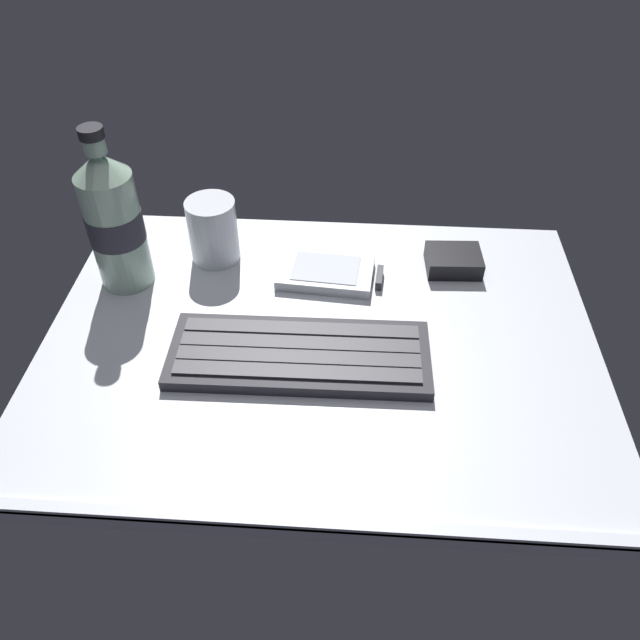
% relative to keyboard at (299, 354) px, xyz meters
% --- Properties ---
extents(ground_plane, '(0.64, 0.48, 0.03)m').
position_rel_keyboard_xyz_m(ground_plane, '(0.02, 0.03, -0.02)').
color(ground_plane, silver).
extents(keyboard, '(0.29, 0.11, 0.02)m').
position_rel_keyboard_xyz_m(keyboard, '(0.00, 0.00, 0.00)').
color(keyboard, '#232328').
rests_on(keyboard, ground_plane).
extents(handheld_device, '(0.13, 0.09, 0.02)m').
position_rel_keyboard_xyz_m(handheld_device, '(0.03, 0.15, -0.00)').
color(handheld_device, '#B7BABF').
rests_on(handheld_device, ground_plane).
extents(juice_cup, '(0.06, 0.06, 0.09)m').
position_rel_keyboard_xyz_m(juice_cup, '(-0.13, 0.18, 0.03)').
color(juice_cup, silver).
rests_on(juice_cup, ground_plane).
extents(water_bottle, '(0.07, 0.07, 0.21)m').
position_rel_keyboard_xyz_m(water_bottle, '(-0.23, 0.13, 0.08)').
color(water_bottle, '#9EC1A8').
rests_on(water_bottle, ground_plane).
extents(charger_block, '(0.07, 0.06, 0.02)m').
position_rel_keyboard_xyz_m(charger_block, '(0.19, 0.18, 0.00)').
color(charger_block, black).
rests_on(charger_block, ground_plane).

